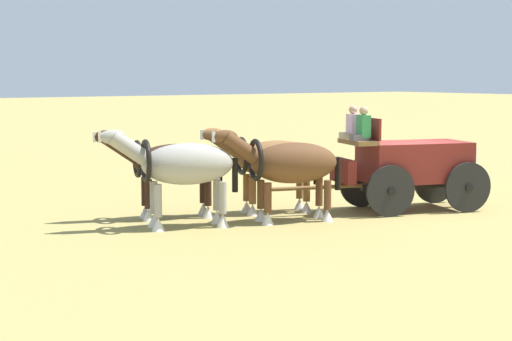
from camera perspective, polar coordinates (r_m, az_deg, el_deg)
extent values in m
plane|color=#9E8C4C|center=(21.79, 10.91, -2.69)|extent=(220.00, 220.00, 0.00)
cube|color=maroon|center=(21.63, 10.98, 0.61)|extent=(3.04, 2.22, 1.03)
cube|color=brown|center=(20.85, 7.11, 1.99)|extent=(0.93, 1.41, 0.12)
cube|color=maroon|center=(20.76, 6.08, -0.01)|extent=(0.59, 1.18, 0.60)
cube|color=maroon|center=(20.96, 7.87, 2.92)|extent=(0.46, 1.26, 0.55)
cube|color=black|center=(21.70, 10.94, -1.00)|extent=(2.90, 1.07, 0.16)
cylinder|color=black|center=(20.47, 9.35, -1.43)|extent=(1.26, 0.47, 1.29)
cylinder|color=black|center=(20.47, 9.35, -1.43)|extent=(0.25, 0.23, 0.20)
cylinder|color=black|center=(21.94, 7.41, -0.85)|extent=(1.26, 0.47, 1.29)
cylinder|color=black|center=(21.94, 7.41, -0.85)|extent=(0.25, 0.23, 0.20)
cylinder|color=black|center=(21.54, 14.54, -1.15)|extent=(1.26, 0.47, 1.29)
cylinder|color=black|center=(21.54, 14.54, -1.15)|extent=(0.25, 0.23, 0.20)
cylinder|color=black|center=(22.94, 12.36, -0.63)|extent=(1.26, 0.47, 1.29)
cylinder|color=black|center=(22.94, 12.36, -0.63)|extent=(0.25, 0.23, 0.20)
cylinder|color=brown|center=(20.56, 4.40, -1.18)|extent=(2.50, 0.89, 0.10)
cube|color=slate|center=(20.50, 7.18, 2.31)|extent=(0.48, 0.43, 0.16)
cube|color=#338C4C|center=(20.54, 7.50, 3.08)|extent=(0.34, 0.42, 0.55)
sphere|color=tan|center=(20.52, 7.51, 4.15)|extent=(0.22, 0.22, 0.22)
cube|color=#BCB293|center=(21.08, 6.46, 2.43)|extent=(0.48, 0.43, 0.16)
cube|color=silver|center=(21.12, 6.76, 3.18)|extent=(0.34, 0.42, 0.55)
sphere|color=tan|center=(21.10, 6.78, 4.23)|extent=(0.22, 0.22, 0.22)
ellipsoid|color=brown|center=(19.55, 2.68, 0.54)|extent=(2.35, 1.60, 0.98)
cylinder|color=brown|center=(19.15, 0.83, -1.89)|extent=(0.18, 0.18, 0.70)
cone|color=silver|center=(19.23, 0.83, -3.36)|extent=(0.30, 0.30, 0.30)
cylinder|color=brown|center=(19.66, 0.33, -1.67)|extent=(0.18, 0.18, 0.70)
cone|color=silver|center=(19.74, 0.33, -3.10)|extent=(0.30, 0.30, 0.30)
cylinder|color=brown|center=(19.67, 5.00, -1.69)|extent=(0.18, 0.18, 0.70)
cone|color=silver|center=(19.75, 4.99, -3.12)|extent=(0.30, 0.30, 0.30)
cylinder|color=brown|center=(20.17, 4.42, -1.48)|extent=(0.18, 0.18, 0.70)
cone|color=silver|center=(20.24, 4.40, -2.87)|extent=(0.30, 0.30, 0.30)
cylinder|color=brown|center=(19.10, -1.08, 1.62)|extent=(1.01, 0.63, 0.81)
ellipsoid|color=brown|center=(18.97, -2.15, 2.36)|extent=(0.65, 0.43, 0.32)
cube|color=silver|center=(18.90, -2.97, 2.34)|extent=(0.09, 0.11, 0.24)
torus|color=black|center=(19.23, -0.03, 0.74)|extent=(0.42, 0.99, 1.00)
cylinder|color=black|center=(20.00, 5.71, -0.22)|extent=(0.14, 0.14, 0.80)
ellipsoid|color=brown|center=(20.77, 1.45, 0.82)|extent=(2.25, 1.52, 0.94)
cylinder|color=brown|center=(20.40, -0.24, -1.38)|extent=(0.18, 0.18, 0.69)
cone|color=silver|center=(20.47, -0.24, -2.75)|extent=(0.30, 0.30, 0.30)
cylinder|color=brown|center=(20.89, -0.66, -1.19)|extent=(0.18, 0.18, 0.69)
cone|color=silver|center=(20.96, -0.66, -2.53)|extent=(0.30, 0.30, 0.30)
cylinder|color=brown|center=(20.87, 3.54, -1.21)|extent=(0.18, 0.18, 0.69)
cone|color=silver|center=(20.94, 3.53, -2.55)|extent=(0.30, 0.30, 0.30)
cylinder|color=brown|center=(21.34, 3.05, -1.03)|extent=(0.18, 0.18, 0.69)
cone|color=silver|center=(21.42, 3.04, -2.34)|extent=(0.30, 0.30, 0.30)
cylinder|color=brown|center=(20.36, -2.01, 1.83)|extent=(1.01, 0.63, 0.81)
ellipsoid|color=brown|center=(20.24, -3.02, 2.53)|extent=(0.65, 0.43, 0.32)
cube|color=silver|center=(20.17, -3.79, 2.51)|extent=(0.09, 0.11, 0.24)
torus|color=black|center=(20.48, -1.01, 1.02)|extent=(0.41, 0.95, 0.96)
cylinder|color=black|center=(21.18, 4.21, 0.10)|extent=(0.14, 0.14, 0.80)
ellipsoid|color=#9E998E|center=(18.81, -4.77, 0.46)|extent=(2.34, 1.57, 0.96)
cylinder|color=#9E998E|center=(18.51, -6.84, -2.10)|extent=(0.18, 0.18, 0.74)
cone|color=silver|center=(18.60, -6.82, -3.72)|extent=(0.30, 0.30, 0.32)
cylinder|color=#9E998E|center=(19.02, -7.14, -1.87)|extent=(0.18, 0.18, 0.74)
cone|color=silver|center=(19.11, -7.11, -3.45)|extent=(0.30, 0.30, 0.32)
cylinder|color=#9E998E|center=(18.84, -2.34, -1.90)|extent=(0.18, 0.18, 0.74)
cone|color=silver|center=(18.93, -2.33, -3.50)|extent=(0.30, 0.30, 0.32)
cylinder|color=#9E998E|center=(19.34, -2.75, -1.68)|extent=(0.18, 0.18, 0.74)
cone|color=silver|center=(19.43, -2.74, -3.23)|extent=(0.30, 0.30, 0.32)
cylinder|color=#9E998E|center=(18.53, -8.82, 1.56)|extent=(1.01, 0.63, 0.81)
ellipsoid|color=#9E998E|center=(18.46, -9.96, 2.32)|extent=(0.65, 0.43, 0.32)
cube|color=silver|center=(18.42, -10.83, 2.30)|extent=(0.09, 0.11, 0.24)
torus|color=black|center=(18.62, -7.68, 0.67)|extent=(0.42, 0.97, 0.98)
cylinder|color=black|center=(19.13, -1.47, -0.32)|extent=(0.14, 0.14, 0.80)
ellipsoid|color=#331E14|center=(20.09, -5.59, 0.61)|extent=(2.27, 1.48, 0.88)
cylinder|color=#331E14|center=(19.80, -7.50, -1.63)|extent=(0.18, 0.18, 0.71)
cone|color=silver|center=(19.88, -7.48, -3.08)|extent=(0.30, 0.30, 0.30)
cylinder|color=#331E14|center=(20.27, -7.74, -1.44)|extent=(0.18, 0.18, 0.71)
cone|color=silver|center=(20.35, -7.72, -2.85)|extent=(0.30, 0.30, 0.30)
cylinder|color=#331E14|center=(20.10, -3.37, -1.46)|extent=(0.18, 0.18, 0.71)
cone|color=silver|center=(20.18, -3.36, -2.88)|extent=(0.30, 0.30, 0.30)
cylinder|color=#331E14|center=(20.57, -3.70, -1.28)|extent=(0.18, 0.18, 0.71)
cone|color=silver|center=(20.65, -3.69, -2.67)|extent=(0.30, 0.30, 0.30)
cylinder|color=#331E14|center=(19.82, -9.32, 1.61)|extent=(1.01, 0.63, 0.81)
ellipsoid|color=#331E14|center=(19.75, -10.39, 2.32)|extent=(0.65, 0.43, 0.32)
cube|color=silver|center=(19.72, -11.20, 2.29)|extent=(0.09, 0.11, 0.24)
torus|color=black|center=(19.90, -8.25, 0.81)|extent=(0.39, 0.91, 0.91)
cylinder|color=black|center=(20.37, -2.55, -0.13)|extent=(0.14, 0.14, 0.80)
cube|color=silver|center=(27.30, 12.86, 0.30)|extent=(3.20, 0.18, 1.10)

